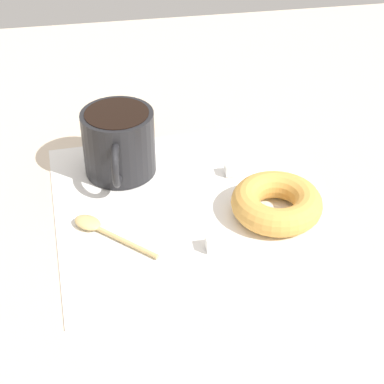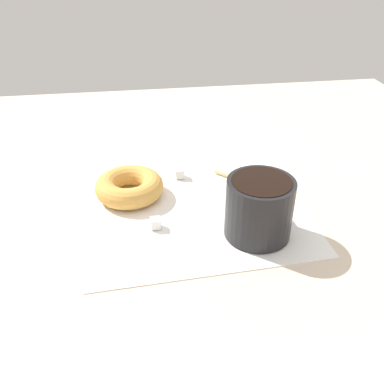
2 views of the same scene
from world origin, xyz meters
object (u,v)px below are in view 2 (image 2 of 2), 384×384
at_px(sugar_cube_extra, 156,223).
at_px(coffee_cup, 259,206).
at_px(spoon, 259,186).
at_px(sugar_cube, 180,173).
at_px(donut, 129,187).

bearing_deg(sugar_cube_extra, coffee_cup, -103.18).
distance_m(coffee_cup, spoon, 0.13).
height_order(spoon, sugar_cube, sugar_cube).
xyz_separation_m(coffee_cup, donut, (0.13, 0.18, -0.03)).
height_order(spoon, sugar_cube_extra, sugar_cube_extra).
relative_size(spoon, sugar_cube_extra, 6.46).
distance_m(donut, sugar_cube, 0.10).
bearing_deg(spoon, sugar_cube, 66.38).
bearing_deg(sugar_cube, coffee_cup, -152.84).
bearing_deg(sugar_cube_extra, donut, 20.62).
relative_size(coffee_cup, sugar_cube, 7.91).
bearing_deg(sugar_cube_extra, spoon, -64.56).
height_order(coffee_cup, sugar_cube, coffee_cup).
height_order(coffee_cup, spoon, coffee_cup).
xyz_separation_m(spoon, sugar_cube, (0.06, 0.13, 0.00)).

